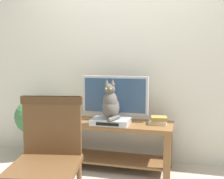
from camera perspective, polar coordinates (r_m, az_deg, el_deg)
name	(u,v)px	position (r m, az deg, el deg)	size (l,w,h in m)	color
back_wall	(126,46)	(3.45, 2.83, 8.94)	(7.00, 0.12, 2.80)	beige
tv_stand	(113,137)	(3.18, 0.23, -9.74)	(1.33, 0.48, 0.53)	brown
tv	(115,98)	(3.17, 0.63, -1.67)	(0.76, 0.20, 0.52)	#B7B7BC
media_box	(111,121)	(3.04, -0.24, -6.56)	(0.41, 0.30, 0.06)	#ADADB2
cat	(111,104)	(2.99, -0.29, -3.01)	(0.20, 0.33, 0.44)	#514C47
wooden_chair	(48,152)	(2.13, -13.05, -12.43)	(0.56, 0.56, 0.96)	brown
book_stack	(158,121)	(3.07, 9.56, -6.32)	(0.20, 0.18, 0.09)	beige
potted_plant	(32,121)	(3.59, -16.12, -6.26)	(0.42, 0.42, 0.74)	#9E6B4C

